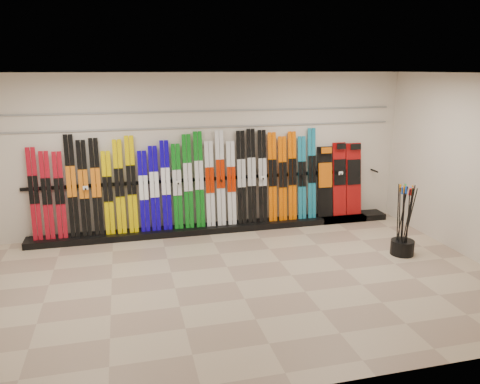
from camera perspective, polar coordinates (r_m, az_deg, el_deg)
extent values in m
plane|color=gray|center=(7.06, -0.60, -10.87)|extent=(8.00, 8.00, 0.00)
plane|color=beige|center=(8.95, -4.40, 4.73)|extent=(8.00, 0.00, 8.00)
plane|color=beige|center=(8.42, 26.91, 2.51)|extent=(0.00, 5.00, 5.00)
plane|color=silver|center=(6.37, -0.68, 14.26)|extent=(8.00, 8.00, 0.00)
cube|color=black|center=(9.15, -2.59, -4.35)|extent=(8.00, 0.40, 0.12)
cube|color=#A20E1C|center=(8.91, -23.81, -0.26)|extent=(0.17, 0.20, 1.64)
cube|color=#A20E1C|center=(8.88, -22.48, -0.42)|extent=(0.17, 0.19, 1.56)
cube|color=#A20E1C|center=(8.85, -21.11, -0.38)|extent=(0.17, 0.19, 1.55)
cube|color=black|center=(8.81, -19.83, 0.63)|extent=(0.17, 0.22, 1.83)
cube|color=black|center=(8.80, -18.50, 0.38)|extent=(0.17, 0.21, 1.73)
cube|color=black|center=(8.78, -17.12, 0.55)|extent=(0.17, 0.21, 1.76)
cube|color=#E0C200|center=(8.79, -15.79, -0.14)|extent=(0.17, 0.19, 1.52)
cube|color=#E0C200|center=(8.77, -14.48, 0.59)|extent=(0.17, 0.21, 1.72)
cube|color=#E0C200|center=(8.76, -13.09, 0.87)|extent=(0.17, 0.22, 1.78)
cube|color=#0F00A6|center=(8.79, -11.66, 0.05)|extent=(0.17, 0.19, 1.50)
cube|color=#0F00A6|center=(8.79, -10.38, 0.40)|extent=(0.17, 0.19, 1.58)
cube|color=#0F00A6|center=(8.80, -9.02, 0.78)|extent=(0.17, 0.20, 1.67)
cube|color=#0E6F16|center=(8.82, -7.67, 0.64)|extent=(0.17, 0.20, 1.60)
cube|color=#0E6F16|center=(8.84, -6.37, 1.26)|extent=(0.17, 0.22, 1.77)
cube|color=#0E6F16|center=(8.87, -5.00, 1.49)|extent=(0.17, 0.22, 1.81)
cube|color=silver|center=(8.91, -3.69, 0.95)|extent=(0.17, 0.20, 1.62)
cube|color=silver|center=(8.94, -2.40, 1.65)|extent=(0.17, 0.22, 1.82)
cube|color=silver|center=(8.99, -1.07, 1.06)|extent=(0.17, 0.20, 1.61)
cube|color=black|center=(9.03, 0.17, 1.75)|extent=(0.17, 0.22, 1.80)
cube|color=black|center=(9.08, 1.42, 1.91)|extent=(0.17, 0.22, 1.83)
cube|color=black|center=(9.14, 2.76, 1.89)|extent=(0.17, 0.22, 1.80)
cube|color=#E65C00|center=(9.20, 3.98, 1.80)|extent=(0.17, 0.21, 1.75)
cube|color=#E65C00|center=(9.28, 5.22, 1.60)|extent=(0.17, 0.20, 1.66)
cube|color=#E65C00|center=(9.34, 6.39, 1.94)|extent=(0.17, 0.21, 1.75)
cube|color=#176F8B|center=(9.42, 7.56, 1.70)|extent=(0.17, 0.20, 1.65)
cube|color=#176F8B|center=(9.49, 8.75, 2.23)|extent=(0.17, 0.22, 1.81)
cube|color=black|center=(9.66, 10.31, 1.22)|extent=(0.32, 0.22, 1.42)
cube|color=#990C0C|center=(9.79, 12.01, 1.53)|extent=(0.28, 0.23, 1.49)
cube|color=#990C0C|center=(9.94, 13.67, 1.56)|extent=(0.33, 0.23, 1.47)
cylinder|color=black|center=(8.45, 19.16, -6.39)|extent=(0.39, 0.39, 0.25)
cylinder|color=black|center=(8.16, 19.77, -3.57)|extent=(0.13, 0.12, 1.17)
cylinder|color=black|center=(8.35, 18.67, -3.06)|extent=(0.03, 0.11, 1.18)
cylinder|color=black|center=(8.25, 19.28, -3.32)|extent=(0.03, 0.08, 1.18)
cylinder|color=black|center=(8.32, 19.19, -3.18)|extent=(0.05, 0.04, 1.18)
cylinder|color=black|center=(8.15, 19.65, -3.58)|extent=(0.10, 0.09, 1.18)
cylinder|color=black|center=(8.27, 19.04, -3.26)|extent=(0.09, 0.11, 1.18)
cylinder|color=black|center=(8.23, 19.80, -3.43)|extent=(0.04, 0.07, 1.18)
cylinder|color=black|center=(8.18, 19.82, -3.53)|extent=(0.07, 0.09, 1.18)
cylinder|color=black|center=(8.21, 19.91, -3.48)|extent=(0.15, 0.10, 1.17)
cylinder|color=black|center=(8.35, 19.91, -3.18)|extent=(0.15, 0.07, 1.17)
cylinder|color=black|center=(8.19, 18.86, -3.42)|extent=(0.14, 0.07, 1.18)
cylinder|color=black|center=(8.39, 19.18, -3.03)|extent=(0.06, 0.11, 1.18)
cube|color=gray|center=(8.86, -4.44, 7.89)|extent=(7.60, 0.02, 0.03)
cube|color=gray|center=(8.83, -4.48, 9.83)|extent=(7.60, 0.02, 0.03)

